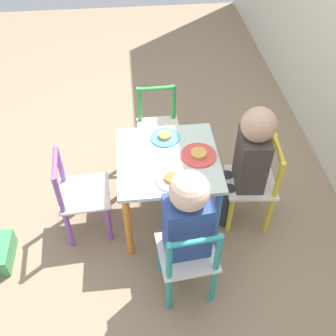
{
  "coord_description": "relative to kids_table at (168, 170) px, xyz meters",
  "views": [
    {
      "loc": [
        1.43,
        -0.15,
        1.84
      ],
      "look_at": [
        0.0,
        0.0,
        0.4
      ],
      "focal_mm": 42.0,
      "sensor_mm": 36.0,
      "label": 1
    }
  ],
  "objects": [
    {
      "name": "plate_back",
      "position": [
        0.0,
        0.16,
        0.09
      ],
      "size": [
        0.18,
        0.18,
        0.03
      ],
      "color": "#E54C47",
      "rests_on": "kids_table"
    },
    {
      "name": "plate_left",
      "position": [
        -0.16,
        0.0,
        0.09
      ],
      "size": [
        0.16,
        0.16,
        0.03
      ],
      "color": "#4C9EE0",
      "rests_on": "kids_table"
    },
    {
      "name": "chair_teal",
      "position": [
        0.47,
        0.04,
        -0.12
      ],
      "size": [
        0.28,
        0.28,
        0.53
      ],
      "rotation": [
        0.0,
        0.0,
        -1.48
      ],
      "color": "silver",
      "rests_on": "ground_plane"
    },
    {
      "name": "child_right",
      "position": [
        0.41,
        0.04,
        0.08
      ],
      "size": [
        0.22,
        0.21,
        0.77
      ],
      "rotation": [
        0.0,
        0.0,
        -1.48
      ],
      "color": "#38383D",
      "rests_on": "ground_plane"
    },
    {
      "name": "plate_right",
      "position": [
        0.16,
        0.0,
        0.09
      ],
      "size": [
        0.15,
        0.15,
        0.03
      ],
      "color": "white",
      "rests_on": "kids_table"
    },
    {
      "name": "chair_green",
      "position": [
        -0.47,
        -0.01,
        -0.12
      ],
      "size": [
        0.27,
        0.27,
        0.53
      ],
      "rotation": [
        0.0,
        0.0,
        -4.69
      ],
      "color": "silver",
      "rests_on": "ground_plane"
    },
    {
      "name": "child_back",
      "position": [
        0.04,
        0.41,
        0.08
      ],
      "size": [
        0.21,
        0.22,
        0.77
      ],
      "rotation": [
        0.0,
        0.0,
        -0.09
      ],
      "color": "#38383D",
      "rests_on": "ground_plane"
    },
    {
      "name": "ground_plane",
      "position": [
        0.0,
        0.0,
        -0.39
      ],
      "size": [
        6.0,
        6.0,
        0.0
      ],
      "primitive_type": "plane",
      "color": "#8C755B"
    },
    {
      "name": "chair_yellow",
      "position": [
        0.04,
        0.47,
        -0.12
      ],
      "size": [
        0.28,
        0.28,
        0.53
      ],
      "rotation": [
        0.0,
        0.0,
        -0.09
      ],
      "color": "silver",
      "rests_on": "ground_plane"
    },
    {
      "name": "chair_purple",
      "position": [
        0.03,
        -0.47,
        -0.12
      ],
      "size": [
        0.28,
        0.28,
        0.53
      ],
      "rotation": [
        0.0,
        0.0,
        -3.08
      ],
      "color": "silver",
      "rests_on": "ground_plane"
    },
    {
      "name": "kids_table",
      "position": [
        0.0,
        0.0,
        0.0
      ],
      "size": [
        0.52,
        0.52,
        0.47
      ],
      "color": "silver",
      "rests_on": "ground_plane"
    }
  ]
}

